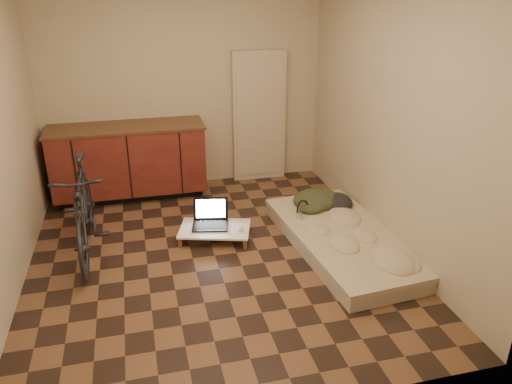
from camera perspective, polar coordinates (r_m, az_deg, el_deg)
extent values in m
cube|color=brown|center=(4.99, -4.74, -7.25)|extent=(3.50, 4.00, 0.00)
cube|color=#C2B495|center=(6.40, -8.24, 12.01)|extent=(3.50, 0.00, 2.60)
cube|color=#C2B495|center=(2.64, 1.75, -4.39)|extent=(3.50, 0.00, 2.60)
cube|color=#C2B495|center=(5.03, 15.01, 8.39)|extent=(0.00, 4.00, 2.60)
cube|color=black|center=(6.48, -13.94, 0.10)|extent=(1.70, 0.48, 0.10)
cube|color=#541C17|center=(6.29, -14.31, 3.65)|extent=(1.80, 0.60, 0.78)
cube|color=#51341D|center=(6.17, -14.68, 7.19)|extent=(1.84, 0.62, 0.03)
cube|color=beige|center=(6.61, 0.34, 8.59)|extent=(0.70, 0.10, 1.70)
imported|color=black|center=(5.06, -19.17, -1.40)|extent=(0.49, 1.62, 1.04)
cube|color=#AFA78C|center=(5.16, 9.98, -5.62)|extent=(1.11, 2.07, 0.13)
cube|color=beige|center=(5.12, 10.05, -4.77)|extent=(1.13, 2.09, 0.05)
cube|color=brown|center=(5.15, -8.68, -5.73)|extent=(0.05, 0.05, 0.10)
cube|color=brown|center=(5.51, -7.89, -3.68)|extent=(0.05, 0.05, 0.10)
cube|color=brown|center=(5.07, -1.25, -5.97)|extent=(0.05, 0.05, 0.10)
cube|color=brown|center=(5.43, -0.96, -3.87)|extent=(0.05, 0.05, 0.10)
cube|color=white|center=(5.25, -4.74, -4.21)|extent=(0.83, 0.66, 0.02)
cube|color=black|center=(5.27, -5.24, -3.87)|extent=(0.41, 0.33, 0.02)
cube|color=black|center=(5.36, -5.20, -1.88)|extent=(0.37, 0.15, 0.24)
cube|color=white|center=(5.36, -5.20, -1.88)|extent=(0.32, 0.12, 0.19)
ellipsoid|color=white|center=(5.18, -1.82, -4.18)|extent=(0.09, 0.12, 0.04)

